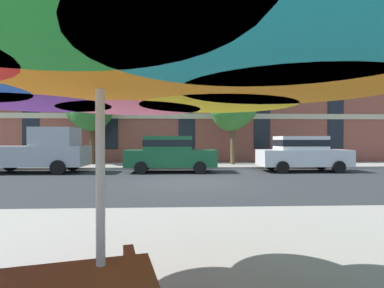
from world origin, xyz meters
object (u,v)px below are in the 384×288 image
(pickup_silver, at_px, (38,152))
(street_tree_left, at_px, (91,108))
(street_tree_middle, at_px, (232,107))
(sedan_green, at_px, (170,153))
(patio_umbrella, at_px, (100,47))
(sedan_white, at_px, (302,153))

(pickup_silver, height_order, street_tree_left, street_tree_left)
(street_tree_middle, bearing_deg, sedan_green, -139.65)
(pickup_silver, height_order, patio_umbrella, patio_umbrella)
(sedan_green, distance_m, sedan_white, 6.64)
(pickup_silver, height_order, sedan_green, pickup_silver)
(sedan_white, bearing_deg, street_tree_left, 162.36)
(street_tree_middle, bearing_deg, pickup_silver, -162.73)
(pickup_silver, height_order, sedan_white, pickup_silver)
(street_tree_left, height_order, street_tree_middle, street_tree_middle)
(street_tree_left, bearing_deg, street_tree_middle, -3.58)
(sedan_white, distance_m, street_tree_left, 12.37)
(sedan_green, height_order, street_tree_left, street_tree_left)
(sedan_white, bearing_deg, pickup_silver, 180.00)
(sedan_white, height_order, patio_umbrella, patio_umbrella)
(street_tree_middle, distance_m, patio_umbrella, 16.33)
(sedan_green, xyz_separation_m, street_tree_left, (-4.88, 3.66, 2.58))
(pickup_silver, relative_size, street_tree_middle, 0.97)
(street_tree_middle, height_order, patio_umbrella, street_tree_middle)
(sedan_white, xyz_separation_m, street_tree_left, (-11.52, 3.66, 2.58))
(sedan_white, height_order, street_tree_left, street_tree_left)
(sedan_white, relative_size, street_tree_middle, 0.84)
(sedan_green, bearing_deg, street_tree_left, 143.10)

